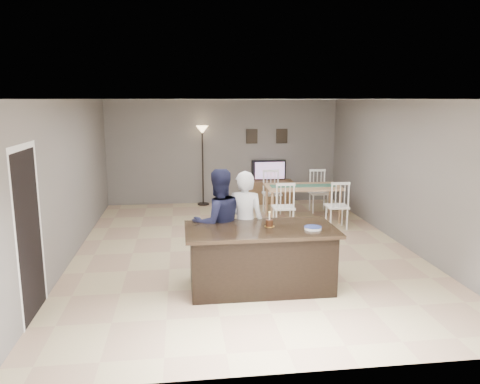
{
  "coord_description": "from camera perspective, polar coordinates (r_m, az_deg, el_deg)",
  "views": [
    {
      "loc": [
        -1.11,
        -8.15,
        2.7
      ],
      "look_at": [
        -0.11,
        -0.3,
        1.13
      ],
      "focal_mm": 35.0,
      "sensor_mm": 36.0,
      "label": 1
    }
  ],
  "objects": [
    {
      "name": "birthday_cake",
      "position": [
        6.75,
        3.6,
        -3.77
      ],
      "size": [
        0.15,
        0.15,
        0.22
      ],
      "color": "gold",
      "rests_on": "kitchen_island"
    },
    {
      "name": "plate_stack",
      "position": [
        6.68,
        8.87,
        -4.35
      ],
      "size": [
        0.25,
        0.25,
        0.04
      ],
      "color": "white",
      "rests_on": "kitchen_island"
    },
    {
      "name": "woman",
      "position": [
        7.21,
        0.58,
        -3.86
      ],
      "size": [
        0.69,
        0.56,
        1.64
      ],
      "primitive_type": "imported",
      "rotation": [
        0.0,
        0.0,
        2.83
      ],
      "color": "silver",
      "rests_on": "floor"
    },
    {
      "name": "doorway",
      "position": [
        6.31,
        -24.45,
        -3.0
      ],
      "size": [
        0.0,
        2.1,
        2.65
      ],
      "color": "black",
      "rests_on": "floor"
    },
    {
      "name": "picture_frames",
      "position": [
        12.37,
        3.29,
        6.81
      ],
      "size": [
        1.1,
        0.02,
        0.38
      ],
      "color": "black",
      "rests_on": "room_shell"
    },
    {
      "name": "kitchen_island",
      "position": [
        6.82,
        2.5,
        -7.99
      ],
      "size": [
        2.15,
        1.1,
        0.9
      ],
      "color": "black",
      "rests_on": "floor"
    },
    {
      "name": "floor",
      "position": [
        8.65,
        0.45,
        -6.94
      ],
      "size": [
        8.0,
        8.0,
        0.0
      ],
      "primitive_type": "plane",
      "color": "tan",
      "rests_on": "ground"
    },
    {
      "name": "dining_table",
      "position": [
        10.63,
        7.64,
        0.02
      ],
      "size": [
        1.71,
        1.93,
        1.02
      ],
      "rotation": [
        0.0,
        0.0,
        -0.03
      ],
      "color": "tan",
      "rests_on": "floor"
    },
    {
      "name": "man",
      "position": [
        7.16,
        -2.65,
        -3.82
      ],
      "size": [
        0.95,
        0.82,
        1.68
      ],
      "primitive_type": "imported",
      "rotation": [
        0.0,
        0.0,
        3.4
      ],
      "color": "#181A35",
      "rests_on": "floor"
    },
    {
      "name": "floor_lamp",
      "position": [
        12.0,
        -4.61,
        5.86
      ],
      "size": [
        0.31,
        0.31,
        2.04
      ],
      "color": "black",
      "rests_on": "floor"
    },
    {
      "name": "tv_console",
      "position": [
        12.37,
        3.62,
        0.03
      ],
      "size": [
        1.2,
        0.4,
        0.6
      ],
      "primitive_type": "cube",
      "color": "brown",
      "rests_on": "floor"
    },
    {
      "name": "television",
      "position": [
        12.34,
        3.59,
        2.65
      ],
      "size": [
        0.91,
        0.12,
        0.53
      ],
      "primitive_type": "imported",
      "rotation": [
        0.0,
        0.0,
        3.14
      ],
      "color": "black",
      "rests_on": "tv_console"
    },
    {
      "name": "room_shell",
      "position": [
        8.28,
        0.46,
        4.15
      ],
      "size": [
        8.0,
        8.0,
        8.0
      ],
      "color": "slate",
      "rests_on": "floor"
    },
    {
      "name": "tv_screen_glow",
      "position": [
        12.26,
        3.66,
        2.63
      ],
      "size": [
        0.78,
        0.0,
        0.78
      ],
      "primitive_type": "plane",
      "rotation": [
        1.57,
        0.0,
        3.14
      ],
      "color": "#CC4D16",
      "rests_on": "tv_console"
    }
  ]
}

